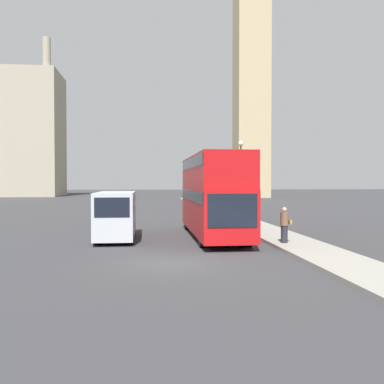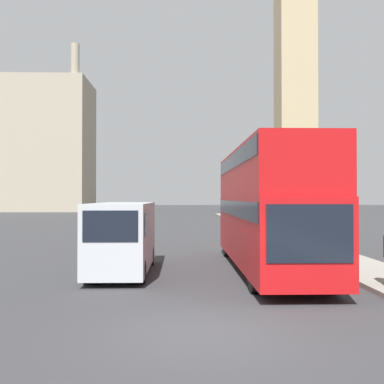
{
  "view_description": "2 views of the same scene",
  "coord_description": "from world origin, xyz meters",
  "px_view_note": "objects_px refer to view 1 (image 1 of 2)",
  "views": [
    {
      "loc": [
        -0.91,
        -16.18,
        3.06
      ],
      "look_at": [
        1.56,
        6.72,
        2.5
      ],
      "focal_mm": 40.0,
      "sensor_mm": 36.0,
      "label": 1
    },
    {
      "loc": [
        -0.39,
        -8.69,
        2.7
      ],
      "look_at": [
        0.2,
        15.68,
        3.03
      ],
      "focal_mm": 40.0,
      "sensor_mm": 36.0,
      "label": 2
    }
  ],
  "objects_px": {
    "white_van": "(116,214)",
    "pedestrian": "(284,225)",
    "red_double_decker_bus": "(213,192)",
    "street_lamp": "(241,170)",
    "clock_tower": "(252,38)"
  },
  "relations": [
    {
      "from": "white_van",
      "to": "red_double_decker_bus",
      "type": "bearing_deg",
      "value": 6.76
    },
    {
      "from": "clock_tower",
      "to": "street_lamp",
      "type": "xyz_separation_m",
      "value": [
        -14.12,
        -53.71,
        -27.09
      ]
    },
    {
      "from": "clock_tower",
      "to": "pedestrian",
      "type": "xyz_separation_m",
      "value": [
        -13.89,
        -62.15,
        -29.96
      ]
    },
    {
      "from": "clock_tower",
      "to": "white_van",
      "type": "relative_size",
      "value": 11.01
    },
    {
      "from": "white_van",
      "to": "pedestrian",
      "type": "relative_size",
      "value": 3.23
    },
    {
      "from": "white_van",
      "to": "pedestrian",
      "type": "distance_m",
      "value": 8.69
    },
    {
      "from": "clock_tower",
      "to": "pedestrian",
      "type": "bearing_deg",
      "value": -102.6
    },
    {
      "from": "red_double_decker_bus",
      "to": "pedestrian",
      "type": "xyz_separation_m",
      "value": [
        2.86,
        -3.7,
        -1.49
      ]
    },
    {
      "from": "white_van",
      "to": "clock_tower",
      "type": "bearing_deg",
      "value": 69.56
    },
    {
      "from": "pedestrian",
      "to": "white_van",
      "type": "bearing_deg",
      "value": 159.28
    },
    {
      "from": "street_lamp",
      "to": "red_double_decker_bus",
      "type": "bearing_deg",
      "value": -118.97
    },
    {
      "from": "white_van",
      "to": "pedestrian",
      "type": "bearing_deg",
      "value": -20.72
    },
    {
      "from": "pedestrian",
      "to": "street_lamp",
      "type": "height_order",
      "value": "street_lamp"
    },
    {
      "from": "red_double_decker_bus",
      "to": "street_lamp",
      "type": "relative_size",
      "value": 1.91
    },
    {
      "from": "red_double_decker_bus",
      "to": "street_lamp",
      "type": "height_order",
      "value": "street_lamp"
    }
  ]
}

